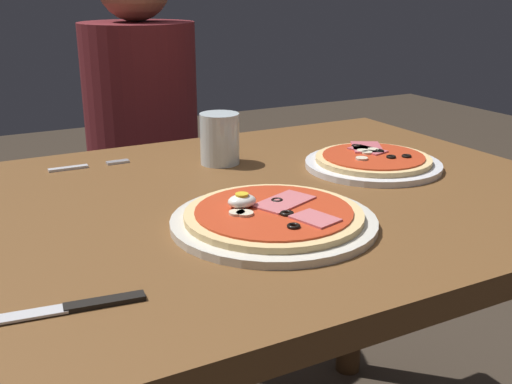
# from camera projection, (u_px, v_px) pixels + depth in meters

# --- Properties ---
(dining_table) EXTENTS (1.17, 0.84, 0.74)m
(dining_table) POSITION_uv_depth(u_px,v_px,m) (243.00, 257.00, 1.08)
(dining_table) COLOR brown
(dining_table) RESTS_ON ground
(pizza_foreground) EXTENTS (0.31, 0.31, 0.05)m
(pizza_foreground) POSITION_uv_depth(u_px,v_px,m) (273.00, 218.00, 0.91)
(pizza_foreground) COLOR silver
(pizza_foreground) RESTS_ON dining_table
(pizza_across_left) EXTENTS (0.27, 0.27, 0.03)m
(pizza_across_left) POSITION_uv_depth(u_px,v_px,m) (373.00, 162.00, 1.21)
(pizza_across_left) COLOR white
(pizza_across_left) RESTS_ON dining_table
(water_glass_near) EXTENTS (0.08, 0.08, 0.10)m
(water_glass_near) POSITION_uv_depth(u_px,v_px,m) (220.00, 142.00, 1.22)
(water_glass_near) COLOR silver
(water_glass_near) RESTS_ON dining_table
(fork) EXTENTS (0.16, 0.02, 0.00)m
(fork) POSITION_uv_depth(u_px,v_px,m) (83.00, 166.00, 1.21)
(fork) COLOR silver
(fork) RESTS_ON dining_table
(knife) EXTENTS (0.20, 0.04, 0.01)m
(knife) POSITION_uv_depth(u_px,v_px,m) (69.00, 308.00, 0.68)
(knife) COLOR silver
(knife) RESTS_ON dining_table
(diner_person) EXTENTS (0.32, 0.32, 1.18)m
(diner_person) POSITION_uv_depth(u_px,v_px,m) (145.00, 169.00, 1.82)
(diner_person) COLOR black
(diner_person) RESTS_ON ground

